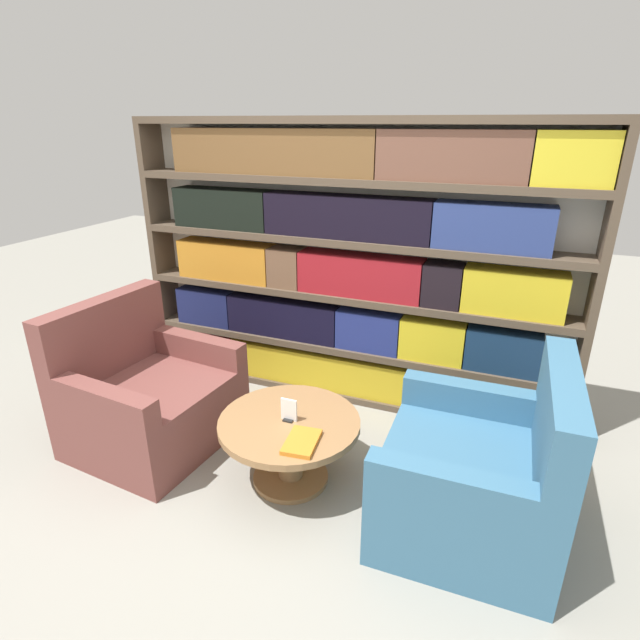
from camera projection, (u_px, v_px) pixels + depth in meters
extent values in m
plane|color=gray|center=(266.00, 501.00, 2.80)|extent=(14.00, 14.00, 0.00)
cube|color=silver|center=(351.00, 264.00, 3.66)|extent=(3.21, 0.05, 2.01)
cube|color=brown|center=(164.00, 249.00, 4.10)|extent=(0.05, 0.30, 2.01)
cube|color=brown|center=(594.00, 295.00, 3.00)|extent=(0.05, 0.30, 2.01)
cube|color=brown|center=(343.00, 389.00, 3.91)|extent=(3.11, 0.30, 0.05)
cube|color=brown|center=(344.00, 345.00, 3.77)|extent=(3.11, 0.30, 0.05)
cube|color=brown|center=(345.00, 295.00, 3.62)|extent=(3.11, 0.30, 0.05)
cube|color=brown|center=(346.00, 240.00, 3.47)|extent=(3.11, 0.30, 0.05)
cube|color=brown|center=(348.00, 181.00, 3.32)|extent=(3.11, 0.30, 0.05)
cube|color=brown|center=(349.00, 120.00, 3.18)|extent=(3.11, 0.30, 0.05)
cube|color=maroon|center=(197.00, 345.00, 4.29)|extent=(0.41, 0.20, 0.28)
cube|color=maroon|center=(226.00, 350.00, 4.19)|extent=(0.15, 0.20, 0.28)
cube|color=gold|center=(363.00, 375.00, 3.77)|extent=(2.24, 0.20, 0.28)
cube|color=#191F4E|center=(208.00, 305.00, 4.10)|extent=(0.48, 0.20, 0.29)
cube|color=black|center=(284.00, 317.00, 3.86)|extent=(0.89, 0.20, 0.29)
cube|color=navy|center=(370.00, 330.00, 3.62)|extent=(0.46, 0.20, 0.29)
cube|color=gold|center=(433.00, 339.00, 3.46)|extent=(0.44, 0.20, 0.29)
cube|color=#152E4E|center=(503.00, 350.00, 3.30)|extent=(0.47, 0.20, 0.29)
cube|color=orange|center=(227.00, 260.00, 3.87)|extent=(0.77, 0.20, 0.29)
cube|color=brown|center=(287.00, 267.00, 3.70)|extent=(0.24, 0.20, 0.29)
cube|color=maroon|center=(360.00, 275.00, 3.50)|extent=(0.88, 0.20, 0.29)
cube|color=black|center=(443.00, 284.00, 3.30)|extent=(0.25, 0.20, 0.29)
cube|color=gold|center=(514.00, 292.00, 3.15)|extent=(0.62, 0.20, 0.29)
cube|color=black|center=(224.00, 208.00, 3.72)|extent=(0.76, 0.20, 0.29)
cube|color=black|center=(347.00, 217.00, 3.39)|extent=(1.17, 0.20, 0.29)
cube|color=navy|center=(493.00, 227.00, 3.06)|extent=(0.71, 0.20, 0.29)
cube|color=brown|center=(272.00, 151.00, 3.42)|extent=(1.51, 0.20, 0.30)
cube|color=brown|center=(452.00, 156.00, 3.01)|extent=(0.90, 0.20, 0.30)
cube|color=gold|center=(574.00, 159.00, 2.78)|extent=(0.42, 0.20, 0.30)
cube|color=brown|center=(155.00, 411.00, 3.26)|extent=(0.93, 1.00, 0.44)
cube|color=brown|center=(105.00, 336.00, 3.23)|extent=(0.22, 0.93, 0.50)
cube|color=brown|center=(105.00, 402.00, 2.78)|extent=(0.72, 0.18, 0.17)
cube|color=brown|center=(200.00, 348.00, 3.45)|extent=(0.72, 0.18, 0.17)
cube|color=#386684|center=(466.00, 488.00, 2.57)|extent=(0.87, 0.94, 0.44)
cube|color=#386684|center=(557.00, 425.00, 2.28)|extent=(0.15, 0.93, 0.50)
cube|color=#386684|center=(466.00, 397.00, 2.83)|extent=(0.71, 0.13, 0.17)
cube|color=#386684|center=(447.00, 488.00, 2.14)|extent=(0.71, 0.13, 0.17)
cylinder|color=olive|center=(290.00, 453.00, 2.90)|extent=(0.15, 0.15, 0.37)
cylinder|color=olive|center=(291.00, 477.00, 2.96)|extent=(0.44, 0.44, 0.03)
cylinder|color=olive|center=(289.00, 423.00, 2.83)|extent=(0.81, 0.81, 0.04)
cube|color=black|center=(289.00, 419.00, 2.82)|extent=(0.06, 0.06, 0.01)
cube|color=white|center=(289.00, 410.00, 2.79)|extent=(0.09, 0.01, 0.13)
cube|color=orange|center=(302.00, 442.00, 2.60)|extent=(0.19, 0.26, 0.02)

